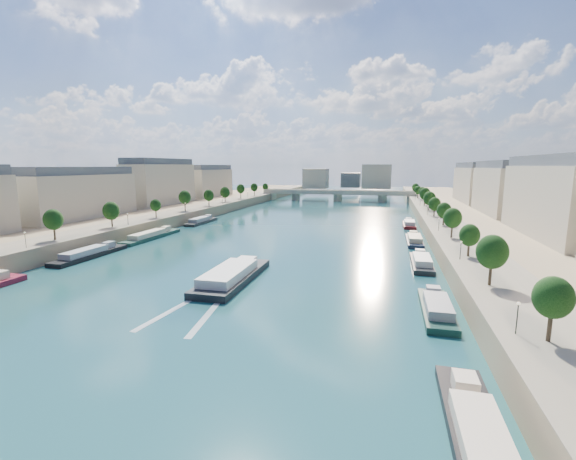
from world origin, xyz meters
The scene contains 17 objects.
ground centered at (0.00, 100.00, 0.00)m, with size 700.00×700.00×0.00m, color #0C2D37.
quay_left centered at (-72.00, 100.00, 2.50)m, with size 44.00×520.00×5.00m, color #9E8460.
quay_right centered at (72.00, 100.00, 2.50)m, with size 44.00×520.00×5.00m, color #9E8460.
pave_left centered at (-57.00, 100.00, 5.05)m, with size 14.00×520.00×0.10m, color gray.
pave_right centered at (57.00, 100.00, 5.05)m, with size 14.00×520.00×0.10m, color gray.
trees_left centered at (-55.00, 102.00, 10.48)m, with size 4.80×268.80×8.26m.
trees_right centered at (55.00, 110.00, 10.48)m, with size 4.80×268.80×8.26m.
lamps_left centered at (-52.50, 90.00, 7.78)m, with size 0.36×200.36×4.28m.
lamps_right centered at (52.50, 105.00, 7.78)m, with size 0.36×200.36×4.28m.
buildings_left centered at (-85.00, 112.00, 16.45)m, with size 16.00×226.00×23.20m.
buildings_right centered at (85.00, 112.00, 16.45)m, with size 16.00×226.00×23.20m.
skyline centered at (3.19, 319.52, 14.66)m, with size 79.00×42.00×22.00m.
bridge centered at (0.00, 238.34, 5.08)m, with size 112.00×12.00×8.15m.
tour_barge centered at (2.92, 32.38, 1.15)m, with size 8.99×29.77×4.02m.
wake centered at (2.92, 15.83, 0.02)m, with size 10.76×25.98×0.04m.
moored_barges_left centered at (-45.50, 46.36, 0.84)m, with size 5.00×153.18×3.60m.
moored_barges_right centered at (45.50, 52.38, 0.84)m, with size 5.00×158.11×3.60m.
Camera 1 is at (36.48, -45.88, 25.82)m, focal length 24.00 mm.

